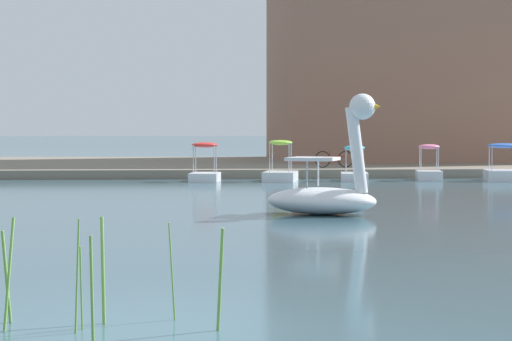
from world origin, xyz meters
TOP-DOWN VIEW (x-y plane):
  - ground_plane at (0.00, 0.00)m, footprint 697.47×697.47m
  - shore_bank_far at (0.00, 40.41)m, footprint 156.77×20.41m
  - swan_boat at (3.74, 13.11)m, footprint 2.96×2.31m
  - pedal_boat_red at (1.19, 28.36)m, footprint 1.30×1.90m
  - pedal_boat_lime at (4.12, 28.36)m, footprint 1.60×2.29m
  - pedal_boat_cyan at (7.02, 28.39)m, footprint 1.32×2.03m
  - pedal_boat_pink at (10.03, 28.58)m, footprint 1.24×1.94m
  - pedal_boat_blue at (12.83, 28.03)m, footprint 1.76×2.40m
  - bicycle_parked at (6.84, 32.45)m, footprint 1.74×0.43m
  - apartment_block at (13.65, 43.76)m, footprint 16.51×13.60m
  - reed_clump_foreground at (-1.15, -0.22)m, footprint 3.29×1.44m

SIDE VIEW (x-z plane):
  - ground_plane at x=0.00m, z-range 0.00..0.00m
  - shore_bank_far at x=0.00m, z-range 0.00..0.37m
  - pedal_boat_cyan at x=7.02m, z-range -0.28..1.11m
  - pedal_boat_lime at x=4.12m, z-range -0.39..1.21m
  - pedal_boat_pink at x=10.03m, z-range -0.29..1.14m
  - pedal_boat_red at x=1.19m, z-range -0.31..1.21m
  - pedal_boat_blue at x=12.83m, z-range -0.28..1.19m
  - reed_clump_foreground at x=-1.15m, z-range -0.16..1.27m
  - swan_boat at x=3.74m, z-range -0.79..2.03m
  - bicycle_parked at x=6.84m, z-range 0.37..1.10m
  - apartment_block at x=13.65m, z-range 0.37..11.83m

